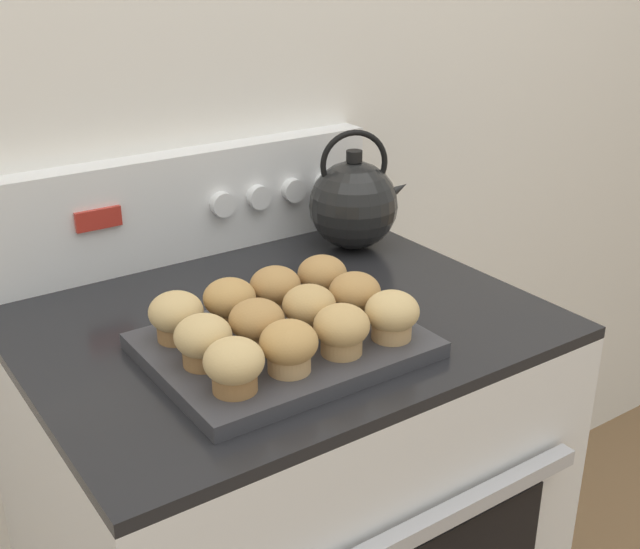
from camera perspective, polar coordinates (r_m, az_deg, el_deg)
The scene contains 17 objects.
wall_back at distance 1.42m, azimuth -11.09°, elevation 13.27°, with size 8.00×0.05×2.40m.
stove_range at distance 1.47m, azimuth -2.92°, elevation -18.73°, with size 0.75×0.67×0.90m.
control_panel at distance 1.43m, azimuth -9.50°, elevation 4.93°, with size 0.74×0.07×0.19m.
muffin_pan at distance 1.10m, azimuth -2.61°, elevation -5.05°, with size 0.36×0.28×0.02m.
muffin_r0_c0 at distance 0.97m, azimuth -6.13°, elevation -6.42°, with size 0.07×0.07×0.07m.
muffin_r0_c1 at distance 1.00m, azimuth -2.23°, elevation -5.13°, with size 0.07×0.07×0.07m.
muffin_r0_c2 at distance 1.04m, azimuth 1.55°, elevation -3.92°, with size 0.07×0.07×0.07m.
muffin_r0_c3 at distance 1.09m, azimuth 5.14°, elevation -2.88°, with size 0.07×0.07×0.07m.
muffin_r1_c0 at distance 1.03m, azimuth -8.30°, elevation -4.64°, with size 0.07×0.07×0.07m.
muffin_r1_c1 at distance 1.06m, azimuth -4.52°, elevation -3.51°, with size 0.07×0.07×0.07m.
muffin_r1_c2 at distance 1.10m, azimuth -0.78°, elevation -2.45°, with size 0.07×0.07×0.07m.
muffin_r1_c3 at distance 1.14m, azimuth 2.49°, elevation -1.49°, with size 0.07×0.07×0.07m.
muffin_r2_c0 at distance 1.10m, azimuth -10.19°, elevation -2.90°, with size 0.07×0.07×0.07m.
muffin_r2_c1 at distance 1.13m, azimuth -6.44°, elevation -1.93°, with size 0.07×0.07×0.07m.
muffin_r2_c2 at distance 1.16m, azimuth -3.19°, elevation -1.04°, with size 0.07×0.07×0.07m.
muffin_r2_c3 at distance 1.20m, azimuth 0.16°, elevation -0.20°, with size 0.07×0.07×0.07m.
tea_kettle at distance 1.45m, azimuth 2.44°, elevation 5.08°, with size 0.19×0.16×0.22m.
Camera 1 is at (-0.56, -0.61, 1.43)m, focal length 45.00 mm.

